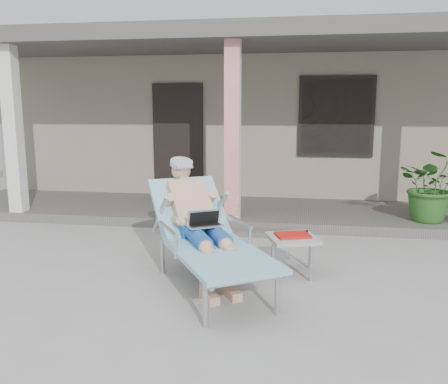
# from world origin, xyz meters

# --- Properties ---
(ground) EXTENTS (60.00, 60.00, 0.00)m
(ground) POSITION_xyz_m (0.00, 0.00, 0.00)
(ground) COLOR #9E9E99
(ground) RESTS_ON ground
(house) EXTENTS (10.40, 5.40, 3.30)m
(house) POSITION_xyz_m (0.00, 6.50, 1.67)
(house) COLOR gray
(house) RESTS_ON ground
(porch_deck) EXTENTS (10.00, 2.00, 0.15)m
(porch_deck) POSITION_xyz_m (0.00, 3.00, 0.07)
(porch_deck) COLOR #605B56
(porch_deck) RESTS_ON ground
(porch_overhang) EXTENTS (10.00, 2.30, 2.85)m
(porch_overhang) POSITION_xyz_m (0.00, 2.95, 2.79)
(porch_overhang) COLOR silver
(porch_overhang) RESTS_ON porch_deck
(porch_step) EXTENTS (2.00, 0.30, 0.07)m
(porch_step) POSITION_xyz_m (0.00, 1.85, 0.04)
(porch_step) COLOR #605B56
(porch_step) RESTS_ON ground
(lounger) EXTENTS (1.70, 2.11, 1.35)m
(lounger) POSITION_xyz_m (0.00, -0.06, 0.83)
(lounger) COLOR #B7B7BC
(lounger) RESTS_ON ground
(side_table) EXTENTS (0.65, 0.65, 0.46)m
(side_table) POSITION_xyz_m (0.93, 0.33, 0.38)
(side_table) COLOR #A5A5A1
(side_table) RESTS_ON ground
(potted_palm) EXTENTS (1.09, 0.99, 1.07)m
(potted_palm) POSITION_xyz_m (2.93, 2.52, 0.68)
(potted_palm) COLOR #26591E
(potted_palm) RESTS_ON porch_deck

